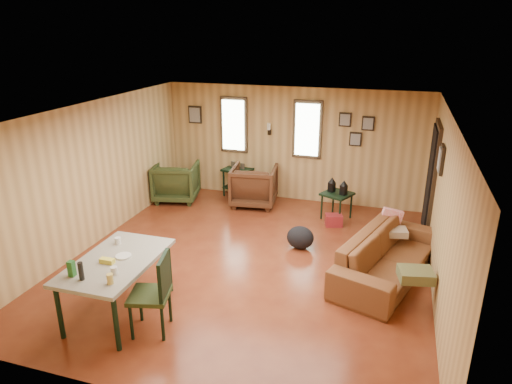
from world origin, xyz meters
TOP-DOWN VIEW (x-y plane):
  - room at (0.17, 0.27)m, footprint 5.54×6.04m
  - sofa at (2.11, 0.20)m, footprint 1.35×2.39m
  - recliner_brown at (-0.67, 2.40)m, footprint 1.00×0.95m
  - recliner_green at (-2.35, 2.18)m, footprint 1.05×1.01m
  - end_table at (-1.18, 2.87)m, footprint 0.69×0.65m
  - side_table at (1.08, 2.17)m, footprint 0.67×0.67m
  - cooler at (1.09, 1.82)m, footprint 0.36×0.30m
  - backpack at (0.68, 0.71)m, footprint 0.54×0.46m
  - sofa_pillows at (2.31, 0.21)m, footprint 0.82×1.89m
  - dining_table at (-1.17, -1.80)m, footprint 0.93×1.53m
  - dining_chair at (-0.52, -1.98)m, footprint 0.56×0.56m

SIDE VIEW (x-z plane):
  - cooler at x=1.09m, z-range 0.00..0.22m
  - backpack at x=0.68m, z-range 0.00..0.40m
  - end_table at x=-1.18m, z-range 0.05..0.80m
  - sofa at x=2.11m, z-range 0.00..0.90m
  - recliner_green at x=-2.35m, z-range 0.00..0.91m
  - recliner_brown at x=-0.67m, z-range 0.00..0.92m
  - sofa_pillows at x=2.31m, z-range 0.32..0.70m
  - side_table at x=1.08m, z-range 0.15..0.96m
  - dining_chair at x=-0.52m, z-range 0.06..1.09m
  - dining_table at x=-1.17m, z-range 0.21..1.21m
  - room at x=0.17m, z-range -0.02..2.43m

